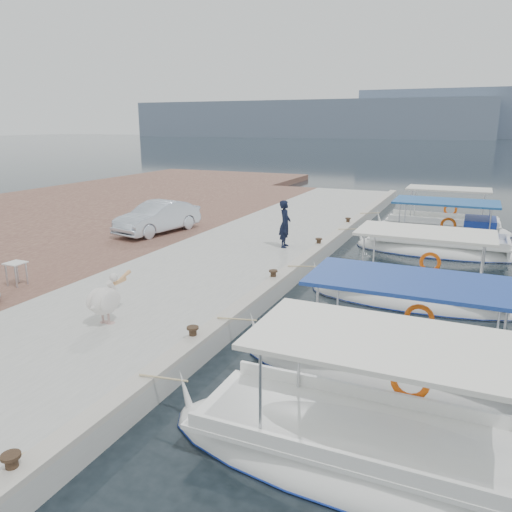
{
  "coord_description": "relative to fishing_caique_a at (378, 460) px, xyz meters",
  "views": [
    {
      "loc": [
        5.27,
        -12.67,
        5.34
      ],
      "look_at": [
        -1.0,
        1.61,
        1.2
      ],
      "focal_mm": 35.0,
      "sensor_mm": 36.0,
      "label": 1
    }
  ],
  "objects": [
    {
      "name": "fishing_caique_b",
      "position": [
        -0.19,
        3.2,
        0.0
      ],
      "size": [
        7.03,
        2.35,
        2.83
      ],
      "color": "white",
      "rests_on": "ground"
    },
    {
      "name": "concrete_quay",
      "position": [
        -7.29,
        10.59,
        0.13
      ],
      "size": [
        6.0,
        40.0,
        0.5
      ],
      "primitive_type": "cube",
      "color": "#A5A59F",
      "rests_on": "ground"
    },
    {
      "name": "fishing_caique_e",
      "position": [
        -0.38,
        19.63,
        0.0
      ],
      "size": [
        6.65,
        2.19,
        2.83
      ],
      "color": "white",
      "rests_on": "ground"
    },
    {
      "name": "parked_car",
      "position": [
        -12.17,
        11.67,
        1.09
      ],
      "size": [
        2.27,
        4.51,
        1.42
      ],
      "primitive_type": "imported",
      "rotation": [
        0.0,
        0.0,
        -0.19
      ],
      "color": "silver",
      "rests_on": "cobblestone_strip"
    },
    {
      "name": "folding_table",
      "position": [
        -11.7,
        3.41,
        0.9
      ],
      "size": [
        0.55,
        0.55,
        0.73
      ],
      "color": "silver",
      "rests_on": "cobblestone_strip"
    },
    {
      "name": "fishing_caique_a",
      "position": [
        0.0,
        0.0,
        0.0
      ],
      "size": [
        7.41,
        2.44,
        2.83
      ],
      "color": "white",
      "rests_on": "ground"
    },
    {
      "name": "quay_curb",
      "position": [
        -4.51,
        10.59,
        0.44
      ],
      "size": [
        0.44,
        40.0,
        0.12
      ],
      "primitive_type": "cube",
      "color": "#AFA99B",
      "rests_on": "concrete_quay"
    },
    {
      "name": "fishing_caique_d",
      "position": [
        -0.13,
        15.03,
        0.07
      ],
      "size": [
        6.94,
        2.54,
        2.83
      ],
      "color": "white",
      "rests_on": "ground"
    },
    {
      "name": "ground",
      "position": [
        -4.29,
        5.59,
        -0.12
      ],
      "size": [
        400.0,
        400.0,
        0.0
      ],
      "primitive_type": "plane",
      "color": "black",
      "rests_on": "ground"
    },
    {
      "name": "fishing_caique_c",
      "position": [
        -0.4,
        8.32,
        0.0
      ],
      "size": [
        6.61,
        2.38,
        2.83
      ],
      "color": "white",
      "rests_on": "ground"
    },
    {
      "name": "cobblestone_strip",
      "position": [
        -12.29,
        10.59,
        0.13
      ],
      "size": [
        4.0,
        40.0,
        0.5
      ],
      "primitive_type": "cube",
      "color": "brown",
      "rests_on": "ground"
    },
    {
      "name": "mooring_bollards",
      "position": [
        -4.64,
        7.09,
        0.57
      ],
      "size": [
        0.28,
        20.28,
        0.33
      ],
      "color": "black",
      "rests_on": "concrete_quay"
    },
    {
      "name": "pelican",
      "position": [
        -7.16,
        2.11,
        0.99
      ],
      "size": [
        0.54,
        1.53,
        1.19
      ],
      "color": "tan",
      "rests_on": "concrete_quay"
    },
    {
      "name": "fisherman",
      "position": [
        -5.87,
        11.4,
        1.33
      ],
      "size": [
        0.57,
        0.76,
        1.9
      ],
      "primitive_type": "imported",
      "rotation": [
        0.0,
        0.0,
        1.75
      ],
      "color": "black",
      "rests_on": "concrete_quay"
    }
  ]
}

